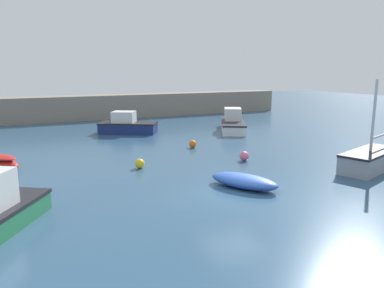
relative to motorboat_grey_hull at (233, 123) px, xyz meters
name	(u,v)px	position (x,y,z in m)	size (l,w,h in m)	color
ground_plane	(234,195)	(-8.82, -14.19, -0.74)	(120.00, 120.00, 0.20)	#2D5170
harbor_breakwater	(96,107)	(-8.82, 13.03, 0.60)	(44.04, 2.74, 2.48)	gray
motorboat_grey_hull	(233,123)	(0.00, 0.00, 0.00)	(4.65, 6.26, 1.89)	white
open_tender_yellow	(244,181)	(-8.09, -13.80, -0.35)	(2.67, 3.44, 0.59)	#2D56B7
sailboat_twin_hulled	(370,160)	(-0.54, -14.17, -0.10)	(4.63, 2.84, 4.67)	gray
cabin_cruiser_white	(127,125)	(-8.54, 2.63, 0.01)	(5.03, 4.15, 1.78)	navy
mooring_buoy_yellow	(140,163)	(-11.18, -8.60, -0.39)	(0.51, 0.51, 0.51)	yellow
mooring_buoy_orange	(193,144)	(-6.30, -5.03, -0.39)	(0.50, 0.50, 0.50)	orange
mooring_buoy_pink	(244,156)	(-5.27, -9.62, -0.37)	(0.54, 0.54, 0.54)	#EA668C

